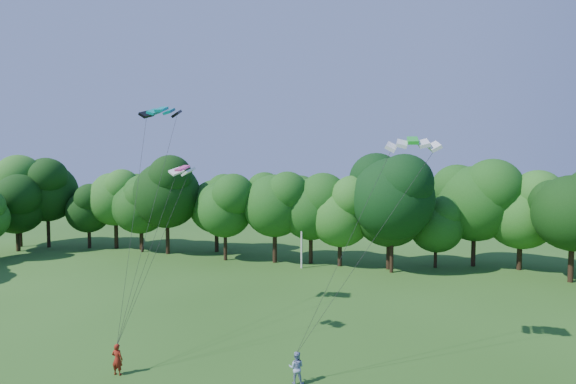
# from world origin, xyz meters

# --- Properties ---
(utility_pole) EXTENTS (1.73, 0.51, 8.83)m
(utility_pole) POSITION_xyz_m (-2.41, 31.90, 4.52)
(utility_pole) COLOR silver
(utility_pole) RESTS_ON ground
(kite_flyer_left) EXTENTS (0.70, 0.48, 1.84)m
(kite_flyer_left) POSITION_xyz_m (-6.01, 3.14, 0.92)
(kite_flyer_left) COLOR maroon
(kite_flyer_left) RESTS_ON ground
(kite_flyer_right) EXTENTS (0.96, 0.80, 1.81)m
(kite_flyer_right) POSITION_xyz_m (4.21, 5.05, 0.90)
(kite_flyer_right) COLOR #8C9DC2
(kite_flyer_right) RESTS_ON ground
(kite_teal) EXTENTS (3.17, 1.79, 0.57)m
(kite_teal) POSITION_xyz_m (-8.29, 11.95, 16.35)
(kite_teal) COLOR #048787
(kite_teal) RESTS_ON ground
(kite_green) EXTENTS (3.18, 1.63, 0.55)m
(kite_green) POSITION_xyz_m (10.19, 9.14, 13.59)
(kite_green) COLOR green
(kite_green) RESTS_ON ground
(kite_pink) EXTENTS (1.95, 1.43, 0.41)m
(kite_pink) POSITION_xyz_m (-3.93, 7.22, 11.94)
(kite_pink) COLOR #C53681
(kite_pink) RESTS_ON ground
(tree_back_west) EXTENTS (7.68, 7.68, 11.17)m
(tree_back_west) POSITION_xyz_m (-26.02, 35.05, 6.97)
(tree_back_west) COLOR #342514
(tree_back_west) RESTS_ON ground
(tree_back_center) EXTENTS (10.11, 10.11, 14.71)m
(tree_back_center) POSITION_xyz_m (7.83, 32.65, 9.19)
(tree_back_center) COLOR black
(tree_back_center) RESTS_ON ground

